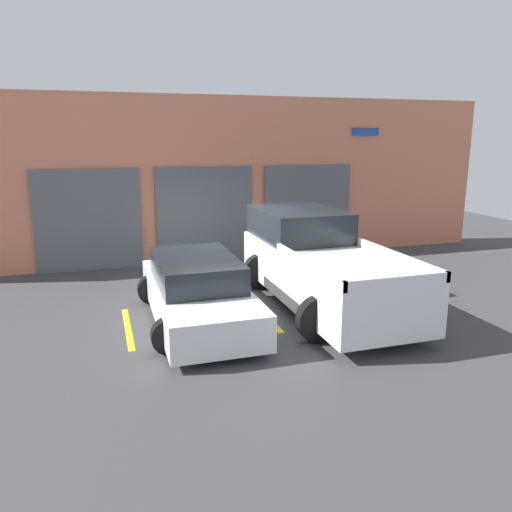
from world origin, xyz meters
The scene contains 7 objects.
ground_plane centered at (0.00, 0.00, 0.00)m, with size 28.00×28.00×0.00m, color #3D3D3F.
shophouse_building centered at (-0.01, 3.29, 2.30)m, with size 17.53×0.68×4.66m.
pickup_truck centered at (1.35, -1.43, 0.89)m, with size 2.57×5.37×1.90m.
sedan_white centered at (-1.35, -1.70, 0.60)m, with size 2.11×4.39×1.27m.
parking_stripe_far_left centered at (-2.70, -1.73, 0.00)m, with size 0.12×2.20×0.01m, color gold.
parking_stripe_left centered at (0.00, -1.73, 0.00)m, with size 0.12×2.20×0.01m, color gold.
parking_stripe_centre centered at (2.70, -1.73, 0.00)m, with size 0.12×2.20×0.01m, color gold.
Camera 1 is at (-3.05, -10.91, 3.52)m, focal length 35.00 mm.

